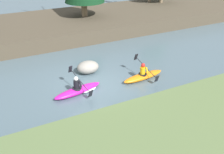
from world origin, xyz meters
The scene contains 5 objects.
ground_plane centered at (0.00, 0.00, 0.00)m, with size 90.00×90.00×0.00m, color #4C606B.
riverbank_far centered at (0.00, 10.13, 0.54)m, with size 44.00×8.58×1.07m.
kayaker_lead centered at (2.78, -0.54, 0.22)m, with size 2.79×2.07×1.20m.
kayaker_middle centered at (-1.05, -0.33, 0.20)m, with size 2.79×2.06×1.20m.
boulder_midstream centered at (0.23, 1.63, 0.37)m, with size 1.33×1.04×0.75m.
Camera 1 is at (-4.91, -11.66, 7.15)m, focal length 42.00 mm.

